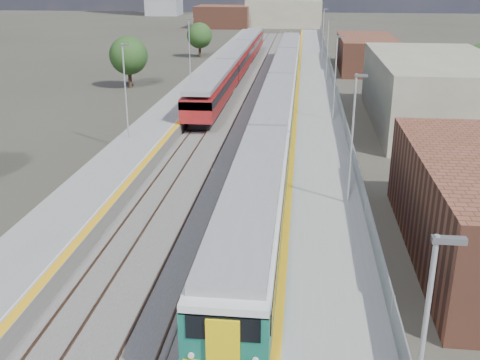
# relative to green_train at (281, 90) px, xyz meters

# --- Properties ---
(ground) EXTENTS (320.00, 320.00, 0.00)m
(ground) POSITION_rel_green_train_xyz_m (-1.50, 1.40, -2.36)
(ground) COLOR #47443A
(ground) RESTS_ON ground
(ballast_bed) EXTENTS (10.50, 155.00, 0.06)m
(ballast_bed) POSITION_rel_green_train_xyz_m (-3.75, 3.90, -2.33)
(ballast_bed) COLOR #565451
(ballast_bed) RESTS_ON ground
(tracks) EXTENTS (8.96, 160.00, 0.17)m
(tracks) POSITION_rel_green_train_xyz_m (-3.15, 5.58, -2.26)
(tracks) COLOR #4C3323
(tracks) RESTS_ON ground
(platform_right) EXTENTS (4.70, 155.00, 8.52)m
(platform_right) POSITION_rel_green_train_xyz_m (3.78, 3.89, -1.83)
(platform_right) COLOR slate
(platform_right) RESTS_ON ground
(platform_left) EXTENTS (4.30, 155.00, 8.52)m
(platform_left) POSITION_rel_green_train_xyz_m (-10.55, 3.89, -1.85)
(platform_left) COLOR slate
(platform_left) RESTS_ON ground
(green_train) EXTENTS (3.05, 84.78, 3.36)m
(green_train) POSITION_rel_green_train_xyz_m (0.00, 0.00, 0.00)
(green_train) COLOR black
(green_train) RESTS_ON ground
(red_train) EXTENTS (3.03, 61.32, 3.82)m
(red_train) POSITION_rel_green_train_xyz_m (-7.00, 20.55, -0.11)
(red_train) COLOR black
(red_train) RESTS_ON ground
(tree_b) EXTENTS (4.73, 4.73, 6.41)m
(tree_b) POSITION_rel_green_train_xyz_m (-19.37, 11.20, 1.67)
(tree_b) COLOR #382619
(tree_b) RESTS_ON ground
(tree_c) EXTENTS (4.30, 4.30, 5.83)m
(tree_c) POSITION_rel_green_train_xyz_m (-15.55, 39.32, 1.30)
(tree_c) COLOR #382619
(tree_c) RESTS_ON ground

